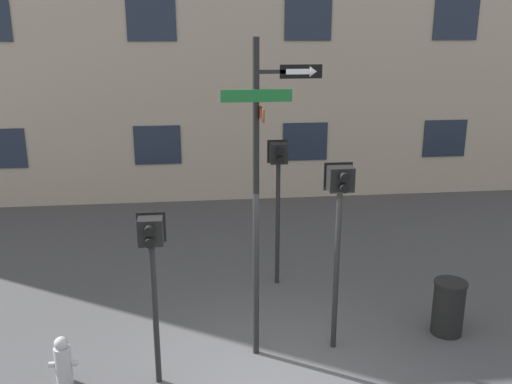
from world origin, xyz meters
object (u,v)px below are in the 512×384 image
Objects in this scene: fire_hydrant at (63,361)px; street_sign_pole at (261,181)px; pedestrian_signal_right at (339,207)px; trash_bin at (448,307)px; pedestrian_signal_left at (152,255)px; pedestrian_signal_across at (278,175)px.

street_sign_pole is at bearing 9.39° from fire_hydrant.
pedestrian_signal_right is 3.23× the size of trash_bin.
pedestrian_signal_across reaches higher than pedestrian_signal_left.
street_sign_pole reaches higher than pedestrian_signal_left.
fire_hydrant is at bearing 175.49° from pedestrian_signal_left.
pedestrian_signal_across is at bearing 138.96° from trash_bin.
pedestrian_signal_right is (2.60, 0.59, 0.36)m from pedestrian_signal_left.
pedestrian_signal_left is 2.73× the size of trash_bin.
street_sign_pole is 1.60× the size of pedestrian_signal_right.
trash_bin is at bearing 9.97° from pedestrian_signal_left.
fire_hydrant is 0.81× the size of trash_bin.
street_sign_pole is 1.89× the size of pedestrian_signal_left.
pedestrian_signal_across is at bearing 75.59° from street_sign_pole.
trash_bin is (1.89, 0.19, -1.80)m from pedestrian_signal_right.
pedestrian_signal_right is 4.00× the size of fire_hydrant.
pedestrian_signal_left reaches higher than trash_bin.
pedestrian_signal_right is 2.61m from trash_bin.
pedestrian_signal_across is (2.08, 2.89, 0.23)m from pedestrian_signal_left.
street_sign_pole is at bearing -178.06° from pedestrian_signal_right.
pedestrian_signal_across reaches higher than trash_bin.
street_sign_pole reaches higher than pedestrian_signal_across.
pedestrian_signal_left is 0.84× the size of pedestrian_signal_right.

